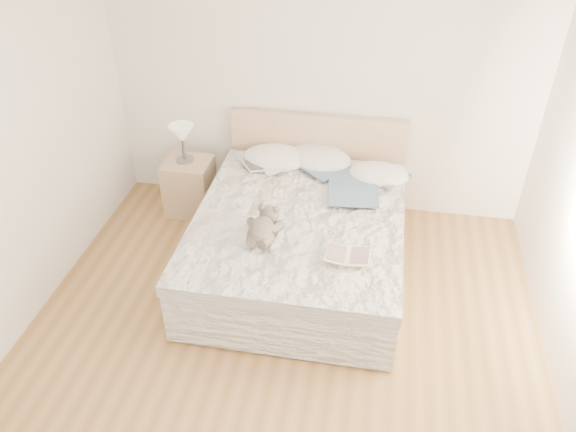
# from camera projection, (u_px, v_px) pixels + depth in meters

# --- Properties ---
(floor) EXTENTS (4.00, 4.50, 0.00)m
(floor) POSITION_uv_depth(u_px,v_px,m) (274.00, 368.00, 4.11)
(floor) COLOR brown
(floor) RESTS_ON ground
(wall_back) EXTENTS (4.00, 0.02, 2.70)m
(wall_back) POSITION_uv_depth(u_px,v_px,m) (320.00, 77.00, 5.13)
(wall_back) COLOR white
(wall_back) RESTS_ON ground
(bed) EXTENTS (1.72, 2.14, 1.00)m
(bed) POSITION_uv_depth(u_px,v_px,m) (300.00, 237.00, 4.88)
(bed) COLOR tan
(bed) RESTS_ON floor
(nightstand) EXTENTS (0.45, 0.40, 0.56)m
(nightstand) POSITION_uv_depth(u_px,v_px,m) (190.00, 186.00, 5.61)
(nightstand) COLOR tan
(nightstand) RESTS_ON floor
(table_lamp) EXTENTS (0.30, 0.30, 0.38)m
(table_lamp) POSITION_uv_depth(u_px,v_px,m) (182.00, 136.00, 5.31)
(table_lamp) COLOR #534C47
(table_lamp) RESTS_ON nightstand
(pillow_left) EXTENTS (0.65, 0.47, 0.19)m
(pillow_left) POSITION_uv_depth(u_px,v_px,m) (276.00, 157.00, 5.35)
(pillow_left) COLOR white
(pillow_left) RESTS_ON bed
(pillow_middle) EXTENTS (0.71, 0.56, 0.19)m
(pillow_middle) POSITION_uv_depth(u_px,v_px,m) (318.00, 158.00, 5.34)
(pillow_middle) COLOR white
(pillow_middle) RESTS_ON bed
(pillow_right) EXTENTS (0.57, 0.41, 0.16)m
(pillow_right) POSITION_uv_depth(u_px,v_px,m) (379.00, 174.00, 5.11)
(pillow_right) COLOR white
(pillow_right) RESTS_ON bed
(blouse) EXTENTS (0.75, 0.79, 0.03)m
(blouse) POSITION_uv_depth(u_px,v_px,m) (353.00, 186.00, 4.95)
(blouse) COLOR #3D556F
(blouse) RESTS_ON bed
(photo_book) EXTENTS (0.41, 0.39, 0.03)m
(photo_book) POSITION_uv_depth(u_px,v_px,m) (262.00, 167.00, 5.22)
(photo_book) COLOR silver
(photo_book) RESTS_ON bed
(childrens_book) EXTENTS (0.36, 0.25, 0.02)m
(childrens_book) POSITION_uv_depth(u_px,v_px,m) (348.00, 256.00, 4.17)
(childrens_book) COLOR #FFF3CD
(childrens_book) RESTS_ON bed
(teddy_bear) EXTENTS (0.27, 0.37, 0.19)m
(teddy_bear) POSITION_uv_depth(u_px,v_px,m) (261.00, 237.00, 4.32)
(teddy_bear) COLOR #5D5249
(teddy_bear) RESTS_ON bed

